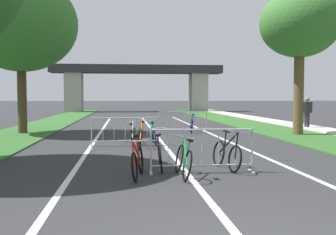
{
  "coord_description": "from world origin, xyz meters",
  "views": [
    {
      "loc": [
        -1.45,
        -4.1,
        1.81
      ],
      "look_at": [
        0.11,
        10.01,
        1.04
      ],
      "focal_mm": 41.8,
      "sensor_mm": 36.0,
      "label": 1
    }
  ],
  "objects_px": {
    "crowd_barrier_second": "(125,132)",
    "bicycle_blue_1": "(192,125)",
    "crowd_barrier_nearest": "(202,151)",
    "bicycle_teal_0": "(153,135)",
    "bicycle_green_2": "(183,160)",
    "bicycle_red_3": "(138,161)",
    "bicycle_purple_5": "(160,154)",
    "bicycle_orange_7": "(140,136)",
    "tree_right_pine_near": "(300,25)",
    "bicycle_black_4": "(227,154)",
    "pedestrian_strolling": "(307,109)",
    "bicycle_silver_6": "(134,135)",
    "crowd_barrier_third": "(183,122)",
    "tree_left_oak_near": "(21,24)"
  },
  "relations": [
    {
      "from": "crowd_barrier_second",
      "to": "bicycle_blue_1",
      "type": "height_order",
      "value": "crowd_barrier_second"
    },
    {
      "from": "crowd_barrier_nearest",
      "to": "bicycle_teal_0",
      "type": "distance_m",
      "value": 5.68
    },
    {
      "from": "bicycle_green_2",
      "to": "bicycle_red_3",
      "type": "bearing_deg",
      "value": 175.92
    },
    {
      "from": "crowd_barrier_second",
      "to": "bicycle_blue_1",
      "type": "bearing_deg",
      "value": 55.93
    },
    {
      "from": "bicycle_red_3",
      "to": "bicycle_purple_5",
      "type": "height_order",
      "value": "bicycle_purple_5"
    },
    {
      "from": "bicycle_red_3",
      "to": "crowd_barrier_second",
      "type": "bearing_deg",
      "value": -77.67
    },
    {
      "from": "bicycle_red_3",
      "to": "bicycle_teal_0",
      "type": "bearing_deg",
      "value": -87.84
    },
    {
      "from": "bicycle_orange_7",
      "to": "bicycle_red_3",
      "type": "bearing_deg",
      "value": -93.48
    },
    {
      "from": "tree_right_pine_near",
      "to": "bicycle_orange_7",
      "type": "bearing_deg",
      "value": -154.94
    },
    {
      "from": "bicycle_black_4",
      "to": "pedestrian_strolling",
      "type": "distance_m",
      "value": 14.05
    },
    {
      "from": "crowd_barrier_second",
      "to": "bicycle_green_2",
      "type": "height_order",
      "value": "crowd_barrier_second"
    },
    {
      "from": "bicycle_teal_0",
      "to": "bicycle_silver_6",
      "type": "relative_size",
      "value": 1.0
    },
    {
      "from": "crowd_barrier_nearest",
      "to": "bicycle_blue_1",
      "type": "bearing_deg",
      "value": 81.61
    },
    {
      "from": "bicycle_silver_6",
      "to": "pedestrian_strolling",
      "type": "height_order",
      "value": "pedestrian_strolling"
    },
    {
      "from": "crowd_barrier_nearest",
      "to": "bicycle_blue_1",
      "type": "distance_m",
      "value": 10.24
    },
    {
      "from": "bicycle_black_4",
      "to": "crowd_barrier_third",
      "type": "bearing_deg",
      "value": -102.22
    },
    {
      "from": "bicycle_red_3",
      "to": "bicycle_black_4",
      "type": "relative_size",
      "value": 0.99
    },
    {
      "from": "bicycle_blue_1",
      "to": "bicycle_purple_5",
      "type": "height_order",
      "value": "bicycle_purple_5"
    },
    {
      "from": "bicycle_blue_1",
      "to": "crowd_barrier_third",
      "type": "bearing_deg",
      "value": 141.18
    },
    {
      "from": "bicycle_purple_5",
      "to": "tree_right_pine_near",
      "type": "bearing_deg",
      "value": 50.17
    },
    {
      "from": "bicycle_blue_1",
      "to": "bicycle_black_4",
      "type": "xyz_separation_m",
      "value": [
        -0.79,
        -9.74,
        -0.01
      ]
    },
    {
      "from": "bicycle_silver_6",
      "to": "bicycle_green_2",
      "type": "bearing_deg",
      "value": -73.89
    },
    {
      "from": "tree_right_pine_near",
      "to": "bicycle_green_2",
      "type": "relative_size",
      "value": 4.03
    },
    {
      "from": "tree_left_oak_near",
      "to": "bicycle_purple_5",
      "type": "distance_m",
      "value": 12.43
    },
    {
      "from": "bicycle_teal_0",
      "to": "bicycle_blue_1",
      "type": "height_order",
      "value": "bicycle_blue_1"
    },
    {
      "from": "bicycle_teal_0",
      "to": "crowd_barrier_nearest",
      "type": "bearing_deg",
      "value": -84.21
    },
    {
      "from": "bicycle_red_3",
      "to": "bicycle_purple_5",
      "type": "xyz_separation_m",
      "value": [
        0.57,
        0.91,
        0.02
      ]
    },
    {
      "from": "tree_left_oak_near",
      "to": "pedestrian_strolling",
      "type": "relative_size",
      "value": 4.27
    },
    {
      "from": "tree_left_oak_near",
      "to": "crowd_barrier_nearest",
      "type": "bearing_deg",
      "value": -57.14
    },
    {
      "from": "tree_left_oak_near",
      "to": "tree_right_pine_near",
      "type": "xyz_separation_m",
      "value": [
        12.92,
        -2.12,
        -0.16
      ]
    },
    {
      "from": "bicycle_blue_1",
      "to": "bicycle_green_2",
      "type": "distance_m",
      "value": 10.72
    },
    {
      "from": "tree_right_pine_near",
      "to": "bicycle_purple_5",
      "type": "distance_m",
      "value": 11.56
    },
    {
      "from": "crowd_barrier_third",
      "to": "bicycle_silver_6",
      "type": "height_order",
      "value": "crowd_barrier_third"
    },
    {
      "from": "bicycle_black_4",
      "to": "bicycle_teal_0",
      "type": "bearing_deg",
      "value": -84.33
    },
    {
      "from": "bicycle_teal_0",
      "to": "bicycle_silver_6",
      "type": "distance_m",
      "value": 0.75
    },
    {
      "from": "tree_left_oak_near",
      "to": "bicycle_green_2",
      "type": "bearing_deg",
      "value": -60.1
    },
    {
      "from": "crowd_barrier_second",
      "to": "crowd_barrier_third",
      "type": "bearing_deg",
      "value": 60.91
    },
    {
      "from": "bicycle_teal_0",
      "to": "bicycle_silver_6",
      "type": "bearing_deg",
      "value": 166.18
    },
    {
      "from": "crowd_barrier_second",
      "to": "bicycle_blue_1",
      "type": "relative_size",
      "value": 1.44
    },
    {
      "from": "pedestrian_strolling",
      "to": "bicycle_teal_0",
      "type": "bearing_deg",
      "value": -157.73
    },
    {
      "from": "crowd_barrier_third",
      "to": "bicycle_teal_0",
      "type": "distance_m",
      "value": 5.23
    },
    {
      "from": "bicycle_blue_1",
      "to": "bicycle_black_4",
      "type": "distance_m",
      "value": 9.77
    },
    {
      "from": "bicycle_green_2",
      "to": "bicycle_black_4",
      "type": "bearing_deg",
      "value": 31.5
    },
    {
      "from": "bicycle_orange_7",
      "to": "tree_right_pine_near",
      "type": "bearing_deg",
      "value": 24.39
    },
    {
      "from": "tree_left_oak_near",
      "to": "bicycle_black_4",
      "type": "relative_size",
      "value": 4.67
    },
    {
      "from": "bicycle_orange_7",
      "to": "pedestrian_strolling",
      "type": "relative_size",
      "value": 0.93
    },
    {
      "from": "crowd_barrier_third",
      "to": "bicycle_blue_1",
      "type": "relative_size",
      "value": 1.43
    },
    {
      "from": "crowd_barrier_third",
      "to": "bicycle_teal_0",
      "type": "xyz_separation_m",
      "value": [
        -1.87,
        -4.88,
        -0.17
      ]
    },
    {
      "from": "bicycle_black_4",
      "to": "bicycle_silver_6",
      "type": "distance_m",
      "value": 5.82
    },
    {
      "from": "bicycle_green_2",
      "to": "bicycle_silver_6",
      "type": "distance_m",
      "value": 6.27
    }
  ]
}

